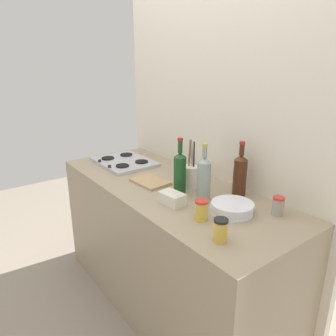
# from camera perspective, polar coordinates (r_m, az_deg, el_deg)

# --- Properties ---
(ground_plane) EXTENTS (6.00, 6.00, 0.00)m
(ground_plane) POSITION_cam_1_polar(r_m,az_deg,el_deg) (2.52, 0.00, -22.51)
(ground_plane) COLOR gray
(ground_plane) RESTS_ON ground
(counter_block) EXTENTS (1.80, 0.70, 0.90)m
(counter_block) POSITION_cam_1_polar(r_m,az_deg,el_deg) (2.25, 0.00, -13.87)
(counter_block) COLOR tan
(counter_block) RESTS_ON ground
(backsplash_panel) EXTENTS (1.90, 0.06, 2.43)m
(backsplash_panel) POSITION_cam_1_polar(r_m,az_deg,el_deg) (2.19, 8.05, 6.74)
(backsplash_panel) COLOR beige
(backsplash_panel) RESTS_ON ground
(stovetop_hob) EXTENTS (0.47, 0.37, 0.04)m
(stovetop_hob) POSITION_cam_1_polar(r_m,az_deg,el_deg) (2.50, -7.80, 1.11)
(stovetop_hob) COLOR #B2B2B7
(stovetop_hob) RESTS_ON counter_block
(plate_stack) EXTENTS (0.23, 0.23, 0.06)m
(plate_stack) POSITION_cam_1_polar(r_m,az_deg,el_deg) (1.72, 11.34, -7.00)
(plate_stack) COLOR white
(plate_stack) RESTS_ON counter_block
(wine_bottle_leftmost) EXTENTS (0.08, 0.08, 0.32)m
(wine_bottle_leftmost) POSITION_cam_1_polar(r_m,az_deg,el_deg) (1.92, 12.77, -1.04)
(wine_bottle_leftmost) COLOR #472314
(wine_bottle_leftmost) RESTS_ON counter_block
(wine_bottle_mid_left) EXTENTS (0.07, 0.07, 0.34)m
(wine_bottle_mid_left) POSITION_cam_1_polar(r_m,az_deg,el_deg) (1.90, 2.14, -0.68)
(wine_bottle_mid_left) COLOR #19471E
(wine_bottle_mid_left) RESTS_ON counter_block
(wine_bottle_mid_right) EXTENTS (0.08, 0.08, 0.33)m
(wine_bottle_mid_right) POSITION_cam_1_polar(r_m,az_deg,el_deg) (1.82, 6.43, -1.71)
(wine_bottle_mid_right) COLOR gray
(wine_bottle_mid_right) RESTS_ON counter_block
(mixing_bowl) EXTENTS (0.19, 0.19, 0.06)m
(mixing_bowl) POSITION_cam_1_polar(r_m,az_deg,el_deg) (2.19, 3.56, -0.71)
(mixing_bowl) COLOR white
(mixing_bowl) RESTS_ON counter_block
(butter_dish) EXTENTS (0.15, 0.11, 0.07)m
(butter_dish) POSITION_cam_1_polar(r_m,az_deg,el_deg) (1.78, 0.74, -5.47)
(butter_dish) COLOR silver
(butter_dish) RESTS_ON counter_block
(utensil_crock) EXTENTS (0.10, 0.10, 0.32)m
(utensil_crock) POSITION_cam_1_polar(r_m,az_deg,el_deg) (2.00, 4.23, -1.37)
(utensil_crock) COLOR silver
(utensil_crock) RESTS_ON counter_block
(condiment_jar_front) EXTENTS (0.07, 0.07, 0.11)m
(condiment_jar_front) POSITION_cam_1_polar(r_m,az_deg,el_deg) (1.61, 5.99, -7.49)
(condiment_jar_front) COLOR gold
(condiment_jar_front) RESTS_ON counter_block
(condiment_jar_rear) EXTENTS (0.06, 0.06, 0.10)m
(condiment_jar_rear) POSITION_cam_1_polar(r_m,az_deg,el_deg) (1.75, 19.10, -6.43)
(condiment_jar_rear) COLOR #9E998C
(condiment_jar_rear) RESTS_ON counter_block
(condiment_jar_spare) EXTENTS (0.07, 0.07, 0.11)m
(condiment_jar_spare) POSITION_cam_1_polar(r_m,az_deg,el_deg) (1.45, 9.38, -10.90)
(condiment_jar_spare) COLOR gold
(condiment_jar_spare) RESTS_ON counter_block
(cutting_board) EXTENTS (0.26, 0.19, 0.02)m
(cutting_board) POSITION_cam_1_polar(r_m,az_deg,el_deg) (2.09, -3.21, -2.47)
(cutting_board) COLOR tan
(cutting_board) RESTS_ON counter_block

